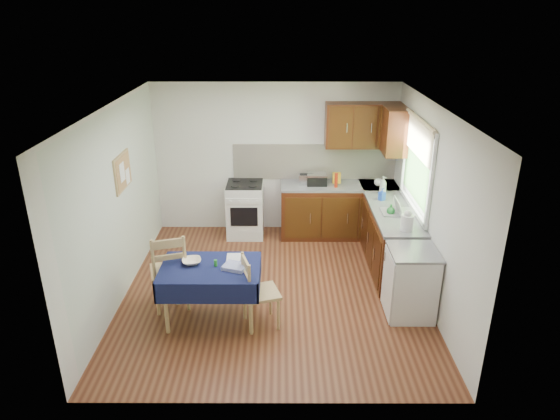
{
  "coord_description": "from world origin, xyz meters",
  "views": [
    {
      "loc": [
        0.1,
        -5.9,
        3.61
      ],
      "look_at": [
        0.08,
        0.08,
        1.15
      ],
      "focal_mm": 32.0,
      "sensor_mm": 36.0,
      "label": 1
    }
  ],
  "objects_px": {
    "chair_near": "(257,290)",
    "sandwich_press": "(317,179)",
    "dish_rack": "(397,211)",
    "dining_table": "(211,275)",
    "kettle": "(407,221)",
    "toaster": "(306,179)",
    "chair_far": "(170,269)"
  },
  "relations": [
    {
      "from": "dining_table",
      "to": "chair_far",
      "type": "xyz_separation_m",
      "value": [
        -0.55,
        0.25,
        -0.06
      ]
    },
    {
      "from": "dish_rack",
      "to": "kettle",
      "type": "bearing_deg",
      "value": -74.44
    },
    {
      "from": "dish_rack",
      "to": "kettle",
      "type": "relative_size",
      "value": 1.56
    },
    {
      "from": "kettle",
      "to": "sandwich_press",
      "type": "bearing_deg",
      "value": 120.32
    },
    {
      "from": "toaster",
      "to": "sandwich_press",
      "type": "distance_m",
      "value": 0.17
    },
    {
      "from": "chair_near",
      "to": "sandwich_press",
      "type": "xyz_separation_m",
      "value": [
        0.86,
        2.61,
        0.5
      ]
    },
    {
      "from": "sandwich_press",
      "to": "kettle",
      "type": "relative_size",
      "value": 1.14
    },
    {
      "from": "dining_table",
      "to": "toaster",
      "type": "xyz_separation_m",
      "value": [
        1.26,
        2.46,
        0.37
      ]
    },
    {
      "from": "dish_rack",
      "to": "chair_far",
      "type": "bearing_deg",
      "value": -145.44
    },
    {
      "from": "sandwich_press",
      "to": "dining_table",
      "type": "bearing_deg",
      "value": -118.96
    },
    {
      "from": "dining_table",
      "to": "chair_far",
      "type": "distance_m",
      "value": 0.61
    },
    {
      "from": "chair_near",
      "to": "sandwich_press",
      "type": "bearing_deg",
      "value": -35.43
    },
    {
      "from": "sandwich_press",
      "to": "dish_rack",
      "type": "distance_m",
      "value": 1.61
    },
    {
      "from": "chair_near",
      "to": "sandwich_press",
      "type": "distance_m",
      "value": 2.79
    },
    {
      "from": "chair_far",
      "to": "kettle",
      "type": "distance_m",
      "value": 3.09
    },
    {
      "from": "chair_near",
      "to": "toaster",
      "type": "height_order",
      "value": "toaster"
    },
    {
      "from": "dining_table",
      "to": "sandwich_press",
      "type": "relative_size",
      "value": 3.72
    },
    {
      "from": "chair_near",
      "to": "sandwich_press",
      "type": "relative_size",
      "value": 2.89
    },
    {
      "from": "dining_table",
      "to": "chair_near",
      "type": "distance_m",
      "value": 0.59
    },
    {
      "from": "toaster",
      "to": "kettle",
      "type": "relative_size",
      "value": 0.86
    },
    {
      "from": "chair_far",
      "to": "chair_near",
      "type": "height_order",
      "value": "chair_far"
    },
    {
      "from": "sandwich_press",
      "to": "dish_rack",
      "type": "xyz_separation_m",
      "value": [
        1.06,
        -1.21,
        -0.07
      ]
    },
    {
      "from": "dining_table",
      "to": "chair_near",
      "type": "bearing_deg",
      "value": 5.06
    },
    {
      "from": "sandwich_press",
      "to": "kettle",
      "type": "bearing_deg",
      "value": -58.59
    },
    {
      "from": "chair_near",
      "to": "dish_rack",
      "type": "bearing_deg",
      "value": -71.17
    },
    {
      "from": "chair_far",
      "to": "chair_near",
      "type": "relative_size",
      "value": 1.13
    },
    {
      "from": "toaster",
      "to": "dish_rack",
      "type": "distance_m",
      "value": 1.73
    },
    {
      "from": "dining_table",
      "to": "kettle",
      "type": "bearing_deg",
      "value": 34.12
    },
    {
      "from": "dining_table",
      "to": "dish_rack",
      "type": "distance_m",
      "value": 2.8
    },
    {
      "from": "chair_far",
      "to": "toaster",
      "type": "distance_m",
      "value": 2.89
    },
    {
      "from": "chair_near",
      "to": "toaster",
      "type": "bearing_deg",
      "value": -32.01
    },
    {
      "from": "dining_table",
      "to": "dish_rack",
      "type": "height_order",
      "value": "dish_rack"
    }
  ]
}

